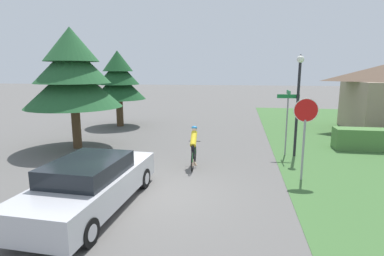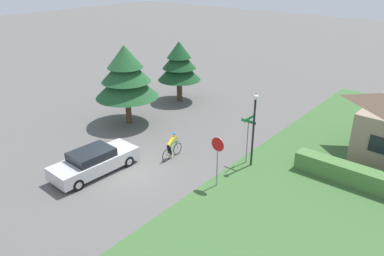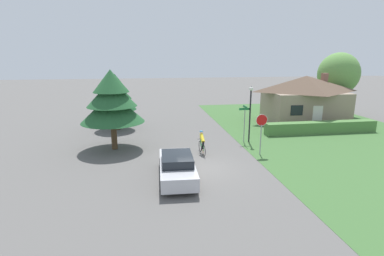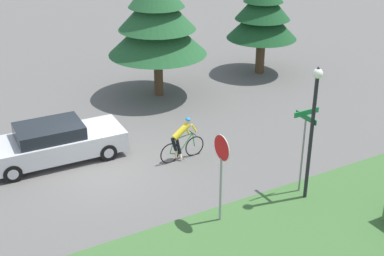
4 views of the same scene
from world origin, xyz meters
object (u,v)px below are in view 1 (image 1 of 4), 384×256
at_px(conifer_tall_near, 72,74).
at_px(street_name_sign, 287,111).
at_px(stop_sign, 305,122).
at_px(street_lamp, 298,92).
at_px(cyclist, 194,148).
at_px(conifer_tall_far, 118,79).
at_px(sedan_left_lane, 91,184).

bearing_deg(conifer_tall_near, street_name_sign, 1.64).
relative_size(stop_sign, street_lamp, 0.64).
bearing_deg(stop_sign, street_lamp, -95.28).
bearing_deg(stop_sign, cyclist, -11.97).
bearing_deg(stop_sign, conifer_tall_far, -40.97).
distance_m(stop_sign, street_name_sign, 2.99).
height_order(sedan_left_lane, street_lamp, street_lamp).
xyz_separation_m(conifer_tall_near, conifer_tall_far, (-0.27, 5.73, -0.37)).
relative_size(sedan_left_lane, street_lamp, 1.13).
distance_m(street_lamp, conifer_tall_near, 9.84).
xyz_separation_m(cyclist, stop_sign, (3.73, -0.77, 1.20)).
height_order(sedan_left_lane, street_name_sign, street_name_sign).
bearing_deg(street_lamp, conifer_tall_near, -178.85).
xyz_separation_m(sedan_left_lane, street_lamp, (6.05, 6.01, 2.05)).
distance_m(street_lamp, conifer_tall_far, 11.51).
bearing_deg(street_lamp, cyclist, -151.72).
distance_m(sedan_left_lane, stop_sign, 6.69).
bearing_deg(conifer_tall_far, cyclist, -51.53).
bearing_deg(stop_sign, street_name_sign, -88.04).
xyz_separation_m(stop_sign, conifer_tall_near, (-9.56, 2.72, 1.50)).
bearing_deg(sedan_left_lane, conifer_tall_far, 21.61).
relative_size(cyclist, stop_sign, 0.65).
relative_size(cyclist, conifer_tall_near, 0.32).
height_order(stop_sign, street_name_sign, street_name_sign).
height_order(sedan_left_lane, conifer_tall_near, conifer_tall_near).
relative_size(stop_sign, conifer_tall_near, 0.49).
bearing_deg(conifer_tall_far, stop_sign, -40.68).
relative_size(sedan_left_lane, conifer_tall_far, 0.99).
xyz_separation_m(cyclist, street_name_sign, (3.61, 2.22, 1.17)).
bearing_deg(cyclist, conifer_tall_near, 68.08).
xyz_separation_m(cyclist, conifer_tall_far, (-6.10, 7.68, 2.33)).
bearing_deg(sedan_left_lane, cyclist, -25.83).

